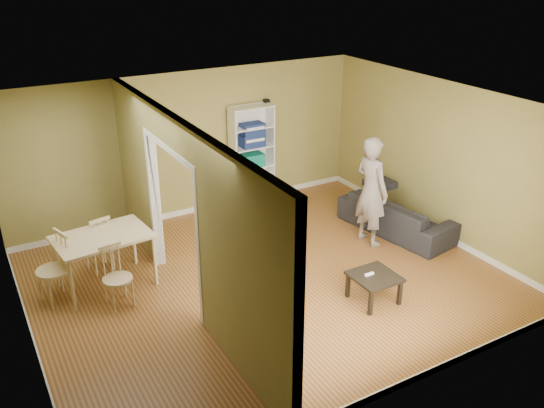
{
  "coord_description": "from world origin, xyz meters",
  "views": [
    {
      "loc": [
        -3.55,
        -6.38,
        4.46
      ],
      "look_at": [
        0.2,
        0.2,
        1.1
      ],
      "focal_mm": 38.0,
      "sensor_mm": 36.0,
      "label": 1
    }
  ],
  "objects_px": {
    "person": "(372,182)",
    "coffee_table": "(374,279)",
    "sofa": "(397,211)",
    "bookshelf": "(250,156)",
    "chair_far": "(98,242)",
    "chair_left": "(53,269)",
    "dining_table": "(102,241)",
    "chair_near": "(117,277)"
  },
  "relations": [
    {
      "from": "person",
      "to": "chair_near",
      "type": "xyz_separation_m",
      "value": [
        -4.12,
        0.18,
        -0.63
      ]
    },
    {
      "from": "chair_left",
      "to": "person",
      "type": "bearing_deg",
      "value": 64.9
    },
    {
      "from": "coffee_table",
      "to": "chair_near",
      "type": "xyz_separation_m",
      "value": [
        -3.07,
        1.62,
        0.1
      ]
    },
    {
      "from": "person",
      "to": "sofa",
      "type": "bearing_deg",
      "value": -88.86
    },
    {
      "from": "sofa",
      "to": "chair_near",
      "type": "height_order",
      "value": "chair_near"
    },
    {
      "from": "person",
      "to": "coffee_table",
      "type": "height_order",
      "value": "person"
    },
    {
      "from": "chair_left",
      "to": "dining_table",
      "type": "bearing_deg",
      "value": 76.73
    },
    {
      "from": "sofa",
      "to": "coffee_table",
      "type": "height_order",
      "value": "sofa"
    },
    {
      "from": "sofa",
      "to": "chair_left",
      "type": "bearing_deg",
      "value": 73.73
    },
    {
      "from": "sofa",
      "to": "coffee_table",
      "type": "bearing_deg",
      "value": 122.21
    },
    {
      "from": "dining_table",
      "to": "chair_left",
      "type": "relative_size",
      "value": 1.28
    },
    {
      "from": "sofa",
      "to": "bookshelf",
      "type": "bearing_deg",
      "value": 25.27
    },
    {
      "from": "person",
      "to": "bookshelf",
      "type": "height_order",
      "value": "person"
    },
    {
      "from": "chair_far",
      "to": "chair_left",
      "type": "bearing_deg",
      "value": 24.65
    },
    {
      "from": "coffee_table",
      "to": "chair_far",
      "type": "height_order",
      "value": "chair_far"
    },
    {
      "from": "coffee_table",
      "to": "chair_left",
      "type": "distance_m",
      "value": 4.37
    },
    {
      "from": "sofa",
      "to": "chair_far",
      "type": "height_order",
      "value": "chair_far"
    },
    {
      "from": "person",
      "to": "bookshelf",
      "type": "distance_m",
      "value": 2.56
    },
    {
      "from": "person",
      "to": "chair_far",
      "type": "bearing_deg",
      "value": 68.41
    },
    {
      "from": "sofa",
      "to": "person",
      "type": "bearing_deg",
      "value": 85.94
    },
    {
      "from": "dining_table",
      "to": "chair_far",
      "type": "height_order",
      "value": "chair_far"
    },
    {
      "from": "sofa",
      "to": "chair_left",
      "type": "relative_size",
      "value": 2.04
    },
    {
      "from": "sofa",
      "to": "chair_left",
      "type": "distance_m",
      "value": 5.53
    },
    {
      "from": "chair_left",
      "to": "chair_far",
      "type": "distance_m",
      "value": 0.93
    },
    {
      "from": "bookshelf",
      "to": "person",
      "type": "bearing_deg",
      "value": -68.17
    },
    {
      "from": "chair_left",
      "to": "chair_far",
      "type": "bearing_deg",
      "value": 110.62
    },
    {
      "from": "coffee_table",
      "to": "chair_near",
      "type": "height_order",
      "value": "chair_near"
    },
    {
      "from": "coffee_table",
      "to": "chair_far",
      "type": "relative_size",
      "value": 0.66
    },
    {
      "from": "coffee_table",
      "to": "chair_left",
      "type": "height_order",
      "value": "chair_left"
    },
    {
      "from": "chair_near",
      "to": "dining_table",
      "type": "bearing_deg",
      "value": 84.88
    },
    {
      "from": "person",
      "to": "chair_left",
      "type": "relative_size",
      "value": 2.12
    },
    {
      "from": "person",
      "to": "coffee_table",
      "type": "relative_size",
      "value": 3.55
    },
    {
      "from": "bookshelf",
      "to": "chair_left",
      "type": "relative_size",
      "value": 1.9
    },
    {
      "from": "coffee_table",
      "to": "chair_left",
      "type": "xyz_separation_m",
      "value": [
        -3.79,
        2.17,
        0.16
      ]
    },
    {
      "from": "bookshelf",
      "to": "dining_table",
      "type": "height_order",
      "value": "bookshelf"
    },
    {
      "from": "dining_table",
      "to": "bookshelf",
      "type": "bearing_deg",
      "value": 26.7
    },
    {
      "from": "bookshelf",
      "to": "chair_near",
      "type": "bearing_deg",
      "value": -145.38
    },
    {
      "from": "dining_table",
      "to": "chair_left",
      "type": "xyz_separation_m",
      "value": [
        -0.71,
        -0.04,
        -0.22
      ]
    },
    {
      "from": "person",
      "to": "chair_near",
      "type": "height_order",
      "value": "person"
    },
    {
      "from": "sofa",
      "to": "dining_table",
      "type": "relative_size",
      "value": 1.59
    },
    {
      "from": "chair_near",
      "to": "chair_far",
      "type": "height_order",
      "value": "chair_far"
    },
    {
      "from": "coffee_table",
      "to": "dining_table",
      "type": "xyz_separation_m",
      "value": [
        -3.09,
        2.21,
        0.39
      ]
    }
  ]
}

